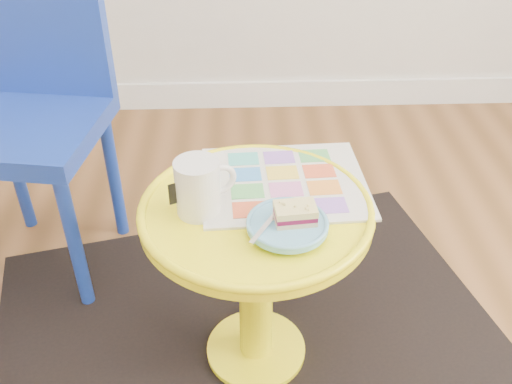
{
  "coord_description": "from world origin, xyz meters",
  "views": [
    {
      "loc": [
        0.08,
        -0.35,
        1.19
      ],
      "look_at": [
        0.12,
        0.6,
        0.51
      ],
      "focal_mm": 40.0,
      "sensor_mm": 36.0,
      "label": 1
    }
  ],
  "objects_px": {
    "mug": "(199,186)",
    "chair": "(29,98)",
    "side_table": "(256,254)",
    "plate": "(287,225)",
    "newspaper": "(284,182)"
  },
  "relations": [
    {
      "from": "mug",
      "to": "chair",
      "type": "bearing_deg",
      "value": 113.45
    },
    {
      "from": "mug",
      "to": "side_table",
      "type": "bearing_deg",
      "value": -19.02
    },
    {
      "from": "side_table",
      "to": "mug",
      "type": "height_order",
      "value": "mug"
    },
    {
      "from": "side_table",
      "to": "chair",
      "type": "bearing_deg",
      "value": 142.74
    },
    {
      "from": "plate",
      "to": "chair",
      "type": "bearing_deg",
      "value": 140.64
    },
    {
      "from": "newspaper",
      "to": "plate",
      "type": "bearing_deg",
      "value": -95.07
    },
    {
      "from": "side_table",
      "to": "plate",
      "type": "distance_m",
      "value": 0.18
    },
    {
      "from": "chair",
      "to": "newspaper",
      "type": "relative_size",
      "value": 2.48
    },
    {
      "from": "side_table",
      "to": "newspaper",
      "type": "height_order",
      "value": "newspaper"
    },
    {
      "from": "side_table",
      "to": "mug",
      "type": "bearing_deg",
      "value": -176.39
    },
    {
      "from": "side_table",
      "to": "plate",
      "type": "height_order",
      "value": "plate"
    },
    {
      "from": "chair",
      "to": "newspaper",
      "type": "height_order",
      "value": "chair"
    },
    {
      "from": "chair",
      "to": "mug",
      "type": "bearing_deg",
      "value": -34.73
    },
    {
      "from": "chair",
      "to": "newspaper",
      "type": "distance_m",
      "value": 0.75
    },
    {
      "from": "side_table",
      "to": "mug",
      "type": "xyz_separation_m",
      "value": [
        -0.12,
        -0.01,
        0.2
      ]
    }
  ]
}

